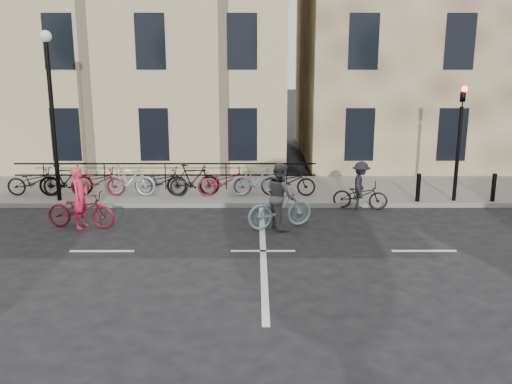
{
  "coord_description": "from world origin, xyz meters",
  "views": [
    {
      "loc": [
        -0.2,
        -13.36,
        4.85
      ],
      "look_at": [
        -0.17,
        1.66,
        1.1
      ],
      "focal_mm": 40.0,
      "sensor_mm": 36.0,
      "label": 1
    }
  ],
  "objects_px": {
    "cyclist_grey": "(280,202)",
    "cyclist_dark": "(360,190)",
    "lamp_post": "(51,95)",
    "cyclist_pink": "(81,207)",
    "traffic_light": "(460,129)"
  },
  "relations": [
    {
      "from": "traffic_light",
      "to": "lamp_post",
      "type": "height_order",
      "value": "lamp_post"
    },
    {
      "from": "lamp_post",
      "to": "cyclist_grey",
      "type": "bearing_deg",
      "value": -19.61
    },
    {
      "from": "cyclist_pink",
      "to": "cyclist_dark",
      "type": "xyz_separation_m",
      "value": [
        8.16,
        1.93,
        -0.01
      ]
    },
    {
      "from": "lamp_post",
      "to": "cyclist_pink",
      "type": "distance_m",
      "value": 4.04
    },
    {
      "from": "traffic_light",
      "to": "cyclist_dark",
      "type": "height_order",
      "value": "traffic_light"
    },
    {
      "from": "cyclist_pink",
      "to": "cyclist_dark",
      "type": "bearing_deg",
      "value": -68.48
    },
    {
      "from": "traffic_light",
      "to": "cyclist_grey",
      "type": "bearing_deg",
      "value": -156.87
    },
    {
      "from": "traffic_light",
      "to": "lamp_post",
      "type": "xyz_separation_m",
      "value": [
        -12.7,
        0.06,
        1.04
      ]
    },
    {
      "from": "lamp_post",
      "to": "cyclist_dark",
      "type": "relative_size",
      "value": 2.97
    },
    {
      "from": "cyclist_dark",
      "to": "cyclist_grey",
      "type": "bearing_deg",
      "value": 140.4
    },
    {
      "from": "cyclist_grey",
      "to": "lamp_post",
      "type": "bearing_deg",
      "value": 49.21
    },
    {
      "from": "lamp_post",
      "to": "cyclist_pink",
      "type": "relative_size",
      "value": 2.6
    },
    {
      "from": "lamp_post",
      "to": "traffic_light",
      "type": "bearing_deg",
      "value": -0.27
    },
    {
      "from": "cyclist_grey",
      "to": "cyclist_dark",
      "type": "relative_size",
      "value": 1.12
    },
    {
      "from": "lamp_post",
      "to": "cyclist_dark",
      "type": "bearing_deg",
      "value": -2.98
    }
  ]
}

